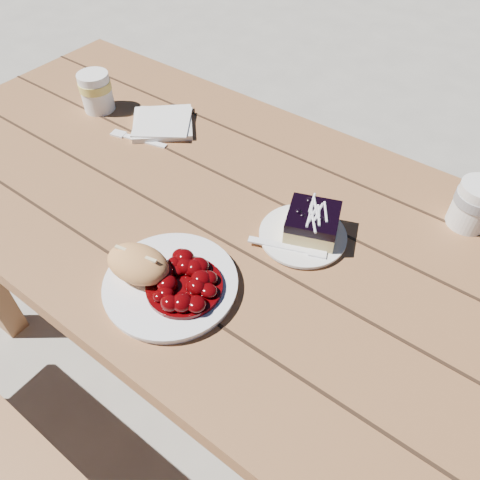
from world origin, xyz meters
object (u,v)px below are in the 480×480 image
Objects in this scene: picnic_table at (280,287)px; bread_roll at (138,264)px; second_cup at (96,92)px; main_plate at (171,285)px; blueberry_cake at (313,222)px; dessert_plate at (303,236)px; coffee_cup at (474,205)px.

bread_roll is at bearing -121.81° from picnic_table.
main_plate is at bearing -30.58° from second_cup.
blueberry_cake is (0.14, 0.27, 0.03)m from main_plate.
picnic_table is 0.17m from dessert_plate.
main_plate is 0.62m from coffee_cup.
dessert_plate is (0.13, 0.25, -0.00)m from main_plate.
second_cup reaches higher than blueberry_cake.
bread_roll reaches higher than blueberry_cake.
bread_roll reaches higher than picnic_table.
main_plate is 0.07m from bread_roll.
coffee_cup is (0.28, 0.26, 0.21)m from picnic_table.
picnic_table is at bearing 66.53° from main_plate.
second_cup is (-0.70, 0.07, 0.01)m from blueberry_cake.
blueberry_cake reaches higher than picnic_table.
dessert_plate is (0.18, 0.27, -0.04)m from bread_roll.
picnic_table is 19.74× the size of second_cup.
main_plate is 0.66m from second_cup.
picnic_table is 0.21m from blueberry_cake.
coffee_cup is at bearing 9.38° from second_cup.
bread_roll is 0.35m from blueberry_cake.
picnic_table is 16.62× the size of bread_roll.
main_plate is at bearing -116.67° from dessert_plate.
blueberry_cake is (0.19, 0.29, -0.01)m from bread_roll.
blueberry_cake is at bearing 56.28° from bread_roll.
blueberry_cake is at bearing -5.49° from second_cup.
picnic_table is at bearing -9.02° from second_cup.
picnic_table is at bearing -136.62° from coffee_cup.
bread_roll is 0.67m from coffee_cup.
bread_roll is at bearing -160.02° from main_plate.
coffee_cup reaches higher than bread_roll.
coffee_cup reaches higher than picnic_table.
second_cup reaches higher than main_plate.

